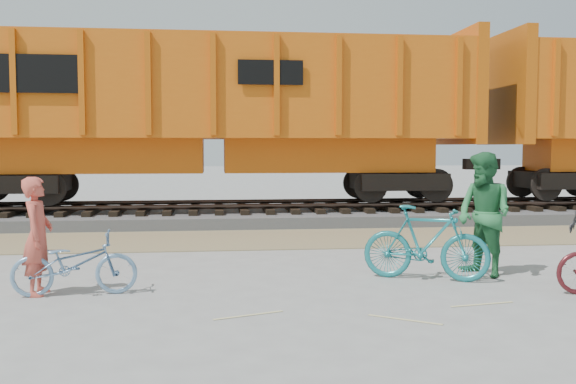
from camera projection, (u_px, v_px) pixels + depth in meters
name	position (u px, v px, depth m)	size (l,w,h in m)	color
ground	(320.00, 298.00, 8.57)	(120.00, 120.00, 0.00)	#9E9E99
gravel_strip	(280.00, 239.00, 14.02)	(120.00, 3.00, 0.02)	#9D8862
ballast_bed	(267.00, 216.00, 17.48)	(120.00, 4.00, 0.30)	slate
track	(267.00, 204.00, 17.46)	(120.00, 2.60, 0.24)	black
hopper_car_center	(213.00, 110.00, 17.12)	(14.00, 3.13, 4.65)	black
bicycle_blue	(75.00, 264.00, 8.69)	(0.58, 1.66, 0.87)	#7098BE
bicycle_teal	(426.00, 243.00, 9.69)	(0.53, 1.89, 1.14)	#1D7B80
person_solo	(38.00, 236.00, 8.71)	(0.59, 0.39, 1.61)	#CE5140
person_man	(484.00, 214.00, 9.97)	(0.94, 0.73, 1.94)	#2A733F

